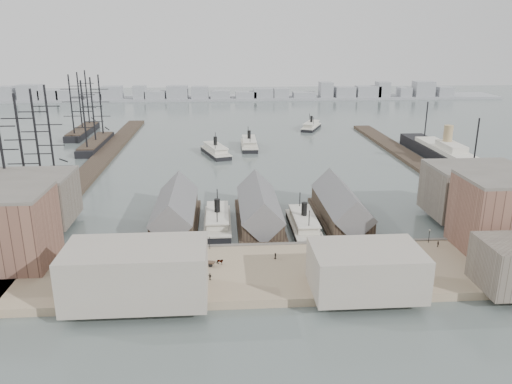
{
  "coord_description": "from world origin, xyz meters",
  "views": [
    {
      "loc": [
        -11.33,
        -130.0,
        56.51
      ],
      "look_at": [
        0.0,
        30.0,
        6.0
      ],
      "focal_mm": 35.0,
      "sensor_mm": 36.0,
      "label": 1
    }
  ],
  "objects": [
    {
      "name": "pedestrian_8",
      "position": [
        46.39,
        -9.87,
        2.83
      ],
      "size": [
        0.43,
        0.98,
        1.65
      ],
      "primitive_type": "imported",
      "rotation": [
        0.0,
        0.0,
        4.69
      ],
      "color": "black",
      "rests_on": "quay"
    },
    {
      "name": "pedestrian_5",
      "position": [
        10.87,
        -22.87,
        2.84
      ],
      "size": [
        0.5,
        0.65,
        1.68
      ],
      "primitive_type": "imported",
      "rotation": [
        0.0,
        0.0,
        4.63
      ],
      "color": "black",
      "rests_on": "quay"
    },
    {
      "name": "warehouse_west_back",
      "position": [
        -70.0,
        18.0,
        9.0
      ],
      "size": [
        26.0,
        20.0,
        14.0
      ],
      "primitive_type": "cube",
      "color": "#60564C",
      "rests_on": "west_land"
    },
    {
      "name": "warehouse_east_back",
      "position": [
        68.0,
        15.0,
        9.5
      ],
      "size": [
        28.0,
        20.0,
        15.0
      ],
      "primitive_type": "cube",
      "color": "#60564C",
      "rests_on": "east_land"
    },
    {
      "name": "pedestrian_6",
      "position": [
        17.29,
        -13.55,
        2.86
      ],
      "size": [
        0.94,
        1.03,
        1.72
      ],
      "primitive_type": "imported",
      "rotation": [
        0.0,
        0.0,
        5.14
      ],
      "color": "black",
      "rests_on": "quay"
    },
    {
      "name": "pedestrian_9",
      "position": [
        51.7,
        -22.9,
        2.87
      ],
      "size": [
        0.99,
        0.81,
        1.74
      ],
      "primitive_type": "imported",
      "rotation": [
        0.0,
        0.0,
        0.35
      ],
      "color": "black",
      "rests_on": "quay"
    },
    {
      "name": "far_shore",
      "position": [
        -2.07,
        334.14,
        3.91
      ],
      "size": [
        500.0,
        40.0,
        15.72
      ],
      "color": "gray",
      "rests_on": "ground"
    },
    {
      "name": "pedestrian_2",
      "position": [
        -19.28,
        -8.11,
        2.82
      ],
      "size": [
        0.61,
        1.06,
        1.64
      ],
      "primitive_type": "imported",
      "rotation": [
        0.0,
        0.0,
        4.72
      ],
      "color": "black",
      "rests_on": "quay"
    },
    {
      "name": "ferry_open_mid",
      "position": [
        3.2,
        126.06,
        2.3
      ],
      "size": [
        8.59,
        27.6,
        9.82
      ],
      "rotation": [
        0.0,
        0.0,
        -0.01
      ],
      "color": "black",
      "rests_on": "ground"
    },
    {
      "name": "lamp_post_near_w",
      "position": [
        -15.0,
        -7.0,
        4.71
      ],
      "size": [
        0.44,
        0.44,
        3.92
      ],
      "color": "black",
      "rests_on": "quay"
    },
    {
      "name": "quay",
      "position": [
        0.0,
        -20.0,
        1.0
      ],
      "size": [
        180.0,
        30.0,
        2.0
      ],
      "primitive_type": "cube",
      "color": "gray",
      "rests_on": "ground"
    },
    {
      "name": "ocean_steamer",
      "position": [
        92.0,
        87.74,
        3.77
      ],
      "size": [
        11.99,
        87.63,
        17.53
      ],
      "color": "black",
      "rests_on": "ground"
    },
    {
      "name": "ferry_open_far",
      "position": [
        45.22,
        177.64,
        2.09
      ],
      "size": [
        16.77,
        25.85,
        8.9
      ],
      "rotation": [
        0.0,
        0.0,
        -0.41
      ],
      "color": "black",
      "rests_on": "ground"
    },
    {
      "name": "west_wharf",
      "position": [
        -68.0,
        100.0,
        0.8
      ],
      "size": [
        10.0,
        220.0,
        1.6
      ],
      "primitive_type": "cube",
      "color": "#2D231C",
      "rests_on": "ground"
    },
    {
      "name": "sailing_ship_mid",
      "position": [
        -77.15,
        133.12,
        2.6
      ],
      "size": [
        8.83,
        51.01,
        36.29
      ],
      "color": "black",
      "rests_on": "ground"
    },
    {
      "name": "ferry_docked_west",
      "position": [
        -13.0,
        13.87,
        2.25
      ],
      "size": [
        8.08,
        26.94,
        9.62
      ],
      "color": "black",
      "rests_on": "ground"
    },
    {
      "name": "east_wharf",
      "position": [
        78.0,
        90.0,
        0.8
      ],
      "size": [
        10.0,
        180.0,
        1.6
      ],
      "primitive_type": "cube",
      "color": "#2D231C",
      "rests_on": "ground"
    },
    {
      "name": "sailing_ship_near",
      "position": [
        -79.15,
        48.29,
        2.82
      ],
      "size": [
        9.34,
        64.32,
        38.39
      ],
      "color": "black",
      "rests_on": "ground"
    },
    {
      "name": "horse_cart_left",
      "position": [
        -37.89,
        -12.8,
        2.84
      ],
      "size": [
        4.66,
        3.8,
        1.67
      ],
      "rotation": [
        0.0,
        0.0,
        0.97
      ],
      "color": "black",
      "rests_on": "quay"
    },
    {
      "name": "tram",
      "position": [
        29.73,
        -18.58,
        3.83
      ],
      "size": [
        2.88,
        10.12,
        3.58
      ],
      "rotation": [
        0.0,
        0.0,
        0.03
      ],
      "color": "black",
      "rests_on": "quay"
    },
    {
      "name": "pedestrian_0",
      "position": [
        -49.75,
        -11.57,
        2.86
      ],
      "size": [
        0.76,
        0.66,
        1.73
      ],
      "primitive_type": "imported",
      "rotation": [
        0.0,
        0.0,
        2.76
      ],
      "color": "black",
      "rests_on": "quay"
    },
    {
      "name": "ferry_open_near",
      "position": [
        -14.27,
        111.16,
        2.28
      ],
      "size": [
        16.0,
        28.48,
        9.74
      ],
      "rotation": [
        0.0,
        0.0,
        0.31
      ],
      "color": "black",
      "rests_on": "ground"
    },
    {
      "name": "sailing_ship_far",
      "position": [
        -93.26,
        169.35,
        2.63
      ],
      "size": [
        8.85,
        49.16,
        36.38
      ],
      "color": "black",
      "rests_on": "ground"
    },
    {
      "name": "lamp_post_near_e",
      "position": [
        15.0,
        -7.0,
        4.71
      ],
      "size": [
        0.44,
        0.44,
        3.92
      ],
      "color": "black",
      "rests_on": "quay"
    },
    {
      "name": "lamp_post_far_w",
      "position": [
        -45.0,
        -7.0,
        4.71
      ],
      "size": [
        0.44,
        0.44,
        3.92
      ],
      "color": "black",
      "rests_on": "quay"
    },
    {
      "name": "pedestrian_1",
      "position": [
        -39.87,
        -19.69,
        2.78
      ],
      "size": [
        0.95,
        0.88,
        1.57
      ],
      "primitive_type": "imported",
      "rotation": [
        0.0,
        0.0,
        3.63
      ],
      "color": "black",
      "rests_on": "quay"
    },
    {
      "name": "ferry_shed_center",
      "position": [
        0.0,
        16.88,
        4.64
      ],
      "size": [
        14.0,
        42.0,
        12.6
      ],
      "color": "#2D231C",
      "rests_on": "ground"
    },
    {
      "name": "ferry_shed_west",
      "position": [
        -26.0,
        16.88,
        4.64
      ],
      "size": [
        14.0,
        42.0,
        12.6
      ],
      "color": "#2D231C",
      "rests_on": "ground"
    },
    {
      "name": "ground",
      "position": [
        0.0,
        0.0,
        0.0
      ],
      "size": [
        900.0,
        900.0,
        0.0
      ],
      "primitive_type": "plane",
      "color": "#4B5755",
      "rests_on": "ground"
    },
    {
      "name": "street_bldg_center",
      "position": [
        20.0,
        -32.0,
        7.0
      ],
      "size": [
        24.0,
        16.0,
        10.0
      ],
      "primitive_type": "cube",
      "color": "gray",
      "rests_on": "quay"
    },
    {
      "name": "horse_cart_right",
      "position": [
        24.5,
        -21.04,
        2.85
      ],
      "size": [
        4.9,
        3.02,
        1.72
      ],
      "rotation": [
        0.0,
        0.0,
        1.24
      ],
      "color": "black",
      "rests_on": "quay"
    },
    {
      "name": "ferry_docked_east",
      "position": [
        13.0,
        9.24,
        2.21
      ],
      "size": [
        7.93,
        26.44,
        9.44
      ],
      "color": "black",
      "rests_on": "ground"
    },
    {
      "name": "ferry_shed_east",
      "position": [
        26.0,
        16.88,
        4.64
      ],
      "size": [
        14.0,
        42.0,
        12.6
      ],
      "color": "#2D231C",
      "rests_on": "ground"
    },
    {
      "name": "horse_cart_center",
      "position": [
        -13.16,
        -16.95,
        2.79
      ],
      "size": [
        4.95,
        2.4,
        1.54
      ],
      "rotation": [
        0.0,
        0.0,
        1.3
      ],
      "color": "black",
      "rests_on": "quay"
    },
    {
      "name": "lamp_post_far_e",
      "position": [
        45.0,
        -7.0,
        4.71
      ],
      "size": [
        0.44,
        0.44,
        3.92
      ],
      "color": "black",
      "rests_on": "quay"
    },
    {
      "name": "pedestrian_7",
      "position": [
        30.24,
        -23.1,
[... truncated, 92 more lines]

